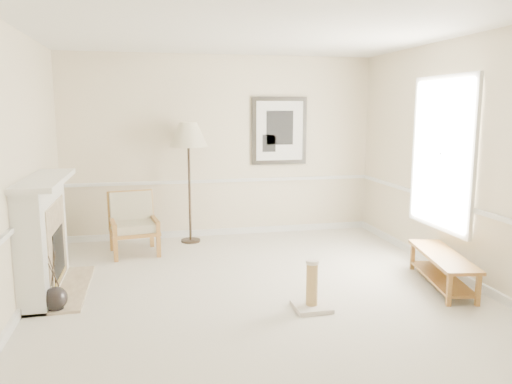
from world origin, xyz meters
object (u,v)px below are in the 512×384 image
(floor_vase, at_px, (55,299))
(scratching_post, at_px, (312,294))
(armchair, at_px, (133,220))
(bench, at_px, (442,265))
(floor_lamp, at_px, (188,138))

(floor_vase, relative_size, scratching_post, 1.37)
(armchair, height_order, scratching_post, armchair)
(armchair, height_order, bench, armchair)
(floor_lamp, xyz_separation_m, scratching_post, (1.00, -2.94, -1.45))
(floor_vase, relative_size, floor_lamp, 0.39)
(floor_lamp, relative_size, scratching_post, 3.54)
(floor_vase, relative_size, bench, 0.51)
(scratching_post, bearing_deg, floor_lamp, 108.73)
(floor_vase, xyz_separation_m, scratching_post, (2.59, -0.49, 0.03))
(floor_vase, height_order, bench, floor_vase)
(bench, bearing_deg, floor_lamp, 136.05)
(floor_vase, height_order, scratching_post, floor_vase)
(armchair, bearing_deg, bench, -40.57)
(armchair, relative_size, scratching_post, 1.67)
(bench, xyz_separation_m, scratching_post, (-1.71, -0.33, -0.09))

